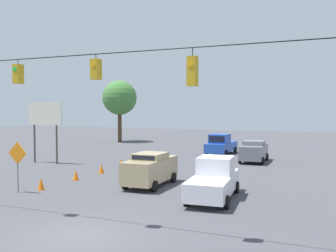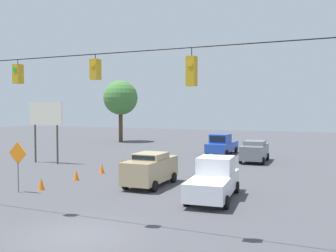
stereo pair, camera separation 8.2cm
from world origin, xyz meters
name	(u,v)px [view 1 (the left image)]	position (x,y,z in m)	size (l,w,h in m)	color
ground_plane	(79,235)	(0.00, 0.00, 0.00)	(140.00, 140.00, 0.00)	#47474C
overhead_signal_span	(98,108)	(-0.10, -1.22, 4.71)	(22.45, 0.38, 7.77)	slate
pickup_truck_white_crossing_near	(214,180)	(-2.99, -7.54, 0.98)	(2.51, 5.55, 2.12)	silver
pickup_truck_blue_withflow_deep	(221,145)	(1.66, -26.22, 0.98)	(2.39, 5.29, 2.12)	#234CB2
sedan_grey_oncoming_deep	(254,151)	(-2.47, -22.01, 0.98)	(2.18, 4.63, 1.87)	slate
sedan_tan_withflow_mid	(150,169)	(1.47, -9.12, 1.04)	(2.13, 4.54, 2.00)	tan
traffic_cone_nearest	(41,184)	(6.76, -5.57, 0.35)	(0.39, 0.39, 0.70)	orange
traffic_cone_second	(76,175)	(6.71, -8.75, 0.35)	(0.39, 0.39, 0.70)	orange
traffic_cone_third	(101,169)	(6.65, -11.68, 0.35)	(0.39, 0.39, 0.70)	orange
traffic_cone_fourth	(121,163)	(6.82, -14.81, 0.35)	(0.39, 0.39, 0.70)	orange
traffic_cone_fifth	(137,158)	(6.92, -17.71, 0.35)	(0.39, 0.39, 0.70)	orange
roadside_billboard	(45,119)	(13.93, -14.16, 3.83)	(3.44, 0.16, 5.27)	#4C473D
work_zone_sign	(18,157)	(7.47, -4.56, 1.99)	(1.27, 0.06, 2.84)	slate
tree_horizon_left	(120,98)	(18.95, -35.24, 6.24)	(4.89, 4.89, 8.74)	#4C3823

